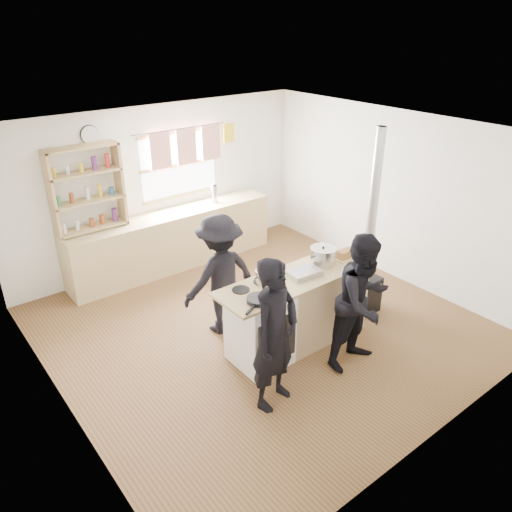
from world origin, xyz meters
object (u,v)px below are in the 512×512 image
Objects in this scene: person_near_left at (275,335)px; person_near_right at (363,302)px; roast_tray at (304,273)px; cooking_island at (298,309)px; bread_board at (345,255)px; person_far at (220,275)px; stockpot_counter at (323,256)px; thermos at (214,194)px; stockpot_stove at (265,276)px; skillet_greens at (259,299)px; flue_heater at (366,267)px.

person_near_left reaches higher than person_near_right.
cooking_island is at bearing 141.35° from roast_tray.
person_near_left is at bearing -159.93° from bread_board.
person_near_right is 1.76m from person_far.
thermos is at bearing 84.94° from stockpot_counter.
cooking_island is 4.85× the size of roast_tray.
stockpot_counter is at bearing -4.07° from stockpot_stove.
bread_board is 1.57m from person_far.
person_near_left is (-0.90, -0.62, 0.36)m from cooking_island.
stockpot_counter is 1.28m from person_far.
person_near_right is (1.04, -0.55, -0.16)m from skillet_greens.
flue_heater is at bearing -78.79° from thermos.
roast_tray is at bearing 16.61° from person_near_left.
flue_heater is at bearing 0.82° from person_near_left.
flue_heater is at bearing 0.07° from cooking_island.
stockpot_counter is 0.81m from person_near_right.
stockpot_counter is (0.85, -0.06, 0.03)m from stockpot_stove.
roast_tray is at bearing -178.43° from flue_heater.
skillet_greens is 0.22× the size of person_near_left.
skillet_greens is 0.79m from roast_tray.
cooking_island is 0.70m from stockpot_stove.
person_far is at bearing 155.20° from flue_heater.
thermos is 3.26m from skillet_greens.
skillet_greens is 0.88× the size of roast_tray.
person_near_left is at bearing -108.97° from skillet_greens.
bread_board is at bearing -177.12° from flue_heater.
thermos is at bearing 77.40° from roast_tray.
person_far is (-1.31, 0.85, -0.20)m from bread_board.
person_near_left is 1.20m from person_near_right.
bread_board reaches higher than cooking_island.
roast_tray is 0.49m from stockpot_stove.
thermos is 2.91m from cooking_island.
flue_heater reaches higher than roast_tray.
skillet_greens is 1.49m from bread_board.
skillet_greens is at bearing -115.60° from thermos.
roast_tray is at bearing -102.60° from thermos.
thermos is 0.71× the size of roast_tray.
roast_tray is 0.25× the size of person_near_left.
roast_tray is (0.78, 0.13, 0.01)m from skillet_greens.
person_near_right is at bearing -95.95° from thermos.
stockpot_stove is at bearing 41.92° from person_near_left.
bread_board is (0.08, -2.79, -0.06)m from thermos.
stockpot_stove is at bearing 128.89° from person_near_right.
person_near_right is (-0.91, -0.71, 0.15)m from flue_heater.
person_near_right is (1.20, -0.09, -0.02)m from person_near_left.
roast_tray is at bearing -179.30° from bread_board.
flue_heater is (1.21, 0.00, 0.18)m from cooking_island.
person_far is (-1.78, 0.82, 0.13)m from flue_heater.
person_near_left is at bearing -147.77° from roast_tray.
cooking_island is 0.90m from skillet_greens.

